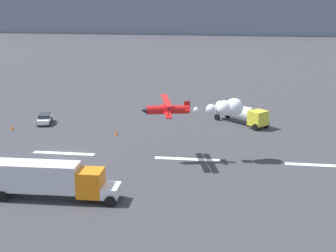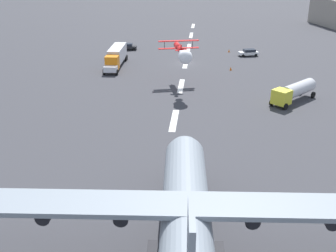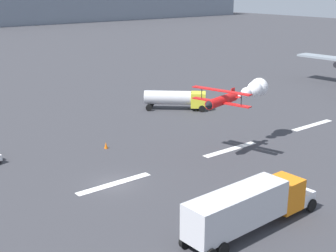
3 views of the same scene
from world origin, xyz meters
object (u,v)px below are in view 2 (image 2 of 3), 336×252
(semi_truck_orange, at_px, (116,56))
(airport_staff_sedan, at_px, (249,52))
(traffic_cone_far, at_px, (231,68))
(followme_car_yellow, at_px, (128,46))
(cargo_transport_plane, at_px, (186,214))
(fuel_tanker_truck, at_px, (294,91))
(stunt_biplane_red, at_px, (183,53))
(traffic_cone_near, at_px, (229,51))

(semi_truck_orange, distance_m, airport_staff_sedan, 30.13)
(traffic_cone_far, bearing_deg, followme_car_yellow, -124.59)
(cargo_transport_plane, xyz_separation_m, followme_car_yellow, (-69.80, -17.36, -2.51))
(semi_truck_orange, bearing_deg, traffic_cone_far, 87.17)
(fuel_tanker_truck, xyz_separation_m, traffic_cone_far, (-17.61, -8.75, -1.37))
(cargo_transport_plane, relative_size, stunt_biplane_red, 3.13)
(cargo_transport_plane, bearing_deg, semi_truck_orange, -162.75)
(cargo_transport_plane, bearing_deg, traffic_cone_near, 174.51)
(fuel_tanker_truck, xyz_separation_m, followme_car_yellow, (-33.92, -32.40, -0.93))
(fuel_tanker_truck, bearing_deg, followme_car_yellow, -136.31)
(followme_car_yellow, xyz_separation_m, traffic_cone_near, (0.31, 24.04, -0.44))
(cargo_transport_plane, height_order, airport_staff_sedan, cargo_transport_plane)
(followme_car_yellow, bearing_deg, cargo_transport_plane, 13.96)
(traffic_cone_near, bearing_deg, cargo_transport_plane, -5.49)
(traffic_cone_near, relative_size, traffic_cone_far, 1.00)
(stunt_biplane_red, height_order, traffic_cone_far, stunt_biplane_red)
(cargo_transport_plane, height_order, semi_truck_orange, cargo_transport_plane)
(cargo_transport_plane, distance_m, fuel_tanker_truck, 38.94)
(fuel_tanker_truck, relative_size, followme_car_yellow, 2.03)
(airport_staff_sedan, relative_size, traffic_cone_near, 6.12)
(stunt_biplane_red, xyz_separation_m, traffic_cone_near, (-29.88, 9.22, -6.05))
(stunt_biplane_red, relative_size, traffic_cone_far, 16.16)
(semi_truck_orange, height_order, fuel_tanker_truck, semi_truck_orange)
(airport_staff_sedan, bearing_deg, semi_truck_orange, -67.71)
(followme_car_yellow, xyz_separation_m, airport_staff_sedan, (3.74, 28.24, 0.00))
(cargo_transport_plane, distance_m, followme_car_yellow, 71.97)
(traffic_cone_near, bearing_deg, airport_staff_sedan, 50.83)
(cargo_transport_plane, bearing_deg, traffic_cone_far, 173.29)
(stunt_biplane_red, height_order, semi_truck_orange, stunt_biplane_red)
(fuel_tanker_truck, height_order, traffic_cone_near, fuel_tanker_truck)
(semi_truck_orange, height_order, followme_car_yellow, semi_truck_orange)
(cargo_transport_plane, distance_m, airport_staff_sedan, 67.00)
(fuel_tanker_truck, bearing_deg, airport_staff_sedan, -172.17)
(fuel_tanker_truck, bearing_deg, stunt_biplane_red, -101.97)
(traffic_cone_near, bearing_deg, stunt_biplane_red, -17.15)
(cargo_transport_plane, bearing_deg, airport_staff_sedan, 170.64)
(semi_truck_orange, bearing_deg, followme_car_yellow, -178.52)
(stunt_biplane_red, distance_m, fuel_tanker_truck, 18.56)
(stunt_biplane_red, distance_m, semi_truck_orange, 21.28)
(semi_truck_orange, relative_size, airport_staff_sedan, 2.88)
(semi_truck_orange, relative_size, traffic_cone_far, 17.61)
(semi_truck_orange, bearing_deg, airport_staff_sedan, 112.29)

